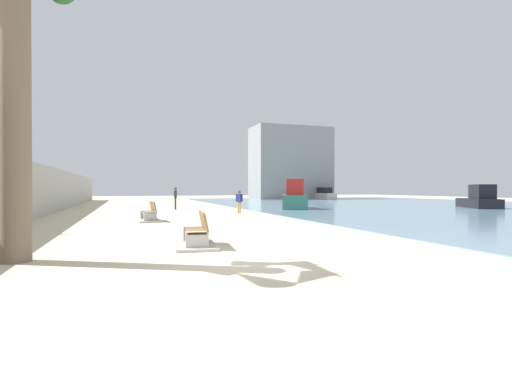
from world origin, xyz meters
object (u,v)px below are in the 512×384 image
at_px(boat_outer, 321,195).
at_px(boat_far_right, 295,198).
at_px(palm_tree, 15,35).
at_px(boat_mid_bay, 479,200).
at_px(bench_far, 149,216).
at_px(pedestrian_sign, 12,191).
at_px(bench_near, 196,238).
at_px(person_standing, 175,196).
at_px(person_walking, 239,200).

bearing_deg(boat_outer, boat_far_right, -122.83).
xyz_separation_m(palm_tree, boat_far_right, (14.83, 17.58, -4.13)).
bearing_deg(boat_mid_bay, bench_far, -171.75).
bearing_deg(pedestrian_sign, bench_near, -41.91).
height_order(bench_far, boat_outer, boat_outer).
relative_size(bench_near, boat_far_right, 0.50).
distance_m(palm_tree, boat_outer, 51.00).
bearing_deg(boat_outer, person_standing, -138.88).
bearing_deg(person_standing, bench_near, -95.13).
relative_size(boat_far_right, pedestrian_sign, 1.80).
bearing_deg(boat_outer, bench_near, -122.78).
bearing_deg(palm_tree, bench_near, 13.04).
relative_size(bench_far, boat_far_right, 0.49).
bearing_deg(palm_tree, boat_mid_bay, 24.86).
distance_m(palm_tree, boat_mid_bay, 32.93).
xyz_separation_m(person_walking, person_standing, (-3.34, 6.09, 0.16)).
distance_m(bench_near, boat_far_right, 19.76).
distance_m(palm_tree, boat_far_right, 23.36).
bearing_deg(bench_far, person_standing, 75.98).
xyz_separation_m(boat_mid_bay, pedestrian_sign, (-31.25, -7.57, 0.81)).
bearing_deg(boat_mid_bay, bench_near, -153.38).
bearing_deg(bench_near, boat_mid_bay, 26.62).
bearing_deg(pedestrian_sign, person_standing, 61.57).
bearing_deg(boat_mid_bay, pedestrian_sign, -166.38).
bearing_deg(bench_far, boat_mid_bay, 8.25).
xyz_separation_m(boat_outer, pedestrian_sign, (-31.59, -34.88, 0.83)).
height_order(palm_tree, boat_outer, palm_tree).
bearing_deg(boat_far_right, bench_near, -122.71).
distance_m(bench_far, boat_far_right, 13.82).
xyz_separation_m(boat_far_right, boat_mid_bay, (14.80, -3.85, -0.15)).
bearing_deg(person_standing, person_walking, -61.26).
height_order(boat_far_right, boat_outer, boat_outer).
relative_size(bench_far, person_standing, 1.24).
relative_size(boat_outer, pedestrian_sign, 3.02).
relative_size(bench_near, pedestrian_sign, 0.89).
xyz_separation_m(bench_near, boat_mid_bay, (25.47, 12.76, 0.49)).
xyz_separation_m(palm_tree, person_walking, (9.20, 13.91, -4.15)).
bearing_deg(person_standing, boat_far_right, -15.08).
distance_m(person_walking, pedestrian_sign, 13.34).
bearing_deg(boat_far_right, palm_tree, -130.14).
bearing_deg(person_walking, boat_mid_bay, -0.51).
bearing_deg(person_standing, boat_mid_bay, -14.78).
bearing_deg(bench_near, bench_far, 95.16).
height_order(person_walking, person_standing, person_standing).
xyz_separation_m(bench_far, pedestrian_sign, (-4.98, -3.76, 1.30)).
relative_size(palm_tree, bench_near, 3.37).
distance_m(palm_tree, bench_near, 6.40).
distance_m(boat_mid_bay, pedestrian_sign, 32.17).
distance_m(palm_tree, pedestrian_sign, 7.25).
bearing_deg(pedestrian_sign, bench_far, 37.09).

